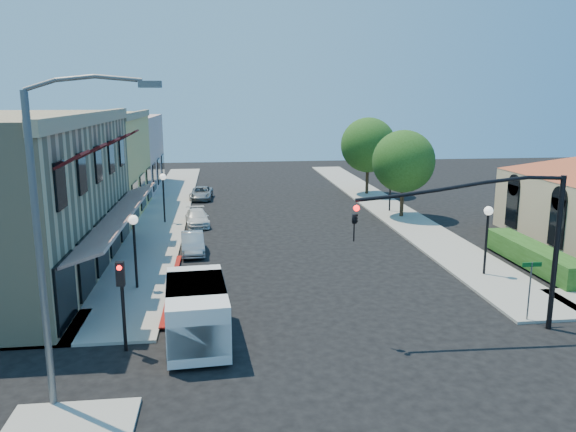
{
  "coord_description": "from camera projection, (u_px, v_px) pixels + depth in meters",
  "views": [
    {
      "loc": [
        -4.52,
        -17.53,
        8.83
      ],
      "look_at": [
        -0.99,
        11.46,
        2.6
      ],
      "focal_mm": 35.0,
      "sensor_mm": 36.0,
      "label": 1
    }
  ],
  "objects": [
    {
      "name": "sidewalk_left",
      "position": [
        168.0,
        209.0,
        44.56
      ],
      "size": [
        3.5,
        50.0,
        0.12
      ],
      "primitive_type": "cube",
      "color": "#99968B",
      "rests_on": "ground"
    },
    {
      "name": "street_tree_b",
      "position": [
        368.0,
        145.0,
        50.55
      ],
      "size": [
        4.94,
        4.94,
        7.02
      ],
      "color": "black",
      "rests_on": "ground"
    },
    {
      "name": "lamppost_right_far",
      "position": [
        391.0,
        177.0,
        43.13
      ],
      "size": [
        0.44,
        0.44,
        3.57
      ],
      "color": "black",
      "rests_on": "ground"
    },
    {
      "name": "secondary_signal",
      "position": [
        122.0,
        289.0,
        19.33
      ],
      "size": [
        0.28,
        0.42,
        3.32
      ],
      "color": "black",
      "rests_on": "ground"
    },
    {
      "name": "ground",
      "position": [
        356.0,
        357.0,
        19.4
      ],
      "size": [
        120.0,
        120.0,
        0.0
      ],
      "primitive_type": "plane",
      "color": "black",
      "rests_on": "ground"
    },
    {
      "name": "hedge",
      "position": [
        533.0,
        268.0,
        29.52
      ],
      "size": [
        1.4,
        8.0,
        1.1
      ],
      "primitive_type": "cube",
      "color": "#1F4714",
      "rests_on": "ground"
    },
    {
      "name": "street_tree_a",
      "position": [
        404.0,
        161.0,
        40.92
      ],
      "size": [
        4.56,
        4.56,
        6.48
      ],
      "color": "black",
      "rests_on": "ground"
    },
    {
      "name": "curb_red_strip",
      "position": [
        172.0,
        288.0,
        26.35
      ],
      "size": [
        0.25,
        10.0,
        0.06
      ],
      "primitive_type": "cube",
      "color": "maroon",
      "rests_on": "ground"
    },
    {
      "name": "white_van",
      "position": [
        197.0,
        310.0,
        20.38
      ],
      "size": [
        2.44,
        5.01,
        2.16
      ],
      "color": "silver",
      "rests_on": "ground"
    },
    {
      "name": "lamppost_left_far",
      "position": [
        163.0,
        186.0,
        39.18
      ],
      "size": [
        0.44,
        0.44,
        3.57
      ],
      "color": "black",
      "rests_on": "ground"
    },
    {
      "name": "yellow_stucco_building",
      "position": [
        73.0,
        165.0,
        42.01
      ],
      "size": [
        10.0,
        12.0,
        7.6
      ],
      "primitive_type": "cube",
      "color": "tan",
      "rests_on": "ground"
    },
    {
      "name": "parked_car_b",
      "position": [
        193.0,
        243.0,
        32.16
      ],
      "size": [
        1.55,
        3.7,
        1.19
      ],
      "primitive_type": "imported",
      "rotation": [
        0.0,
        0.0,
        0.08
      ],
      "color": "#A1A4A6",
      "rests_on": "ground"
    },
    {
      "name": "parked_car_d",
      "position": [
        201.0,
        193.0,
        49.05
      ],
      "size": [
        2.04,
        4.04,
        1.1
      ],
      "primitive_type": "imported",
      "rotation": [
        0.0,
        0.0,
        -0.06
      ],
      "color": "gray",
      "rests_on": "ground"
    },
    {
      "name": "street_name_sign",
      "position": [
        530.0,
        282.0,
        22.06
      ],
      "size": [
        0.8,
        0.06,
        2.5
      ],
      "color": "#595B5E",
      "rests_on": "ground"
    },
    {
      "name": "lamppost_left_near",
      "position": [
        134.0,
        233.0,
        25.59
      ],
      "size": [
        0.44,
        0.44,
        3.57
      ],
      "color": "black",
      "rests_on": "ground"
    },
    {
      "name": "pink_stucco_building",
      "position": [
        104.0,
        153.0,
        53.72
      ],
      "size": [
        10.0,
        12.0,
        7.0
      ],
      "primitive_type": "cube",
      "color": "beige",
      "rests_on": "ground"
    },
    {
      "name": "sidewalk_right",
      "position": [
        382.0,
        204.0,
        46.63
      ],
      "size": [
        3.5,
        50.0,
        0.12
      ],
      "primitive_type": "cube",
      "color": "#99968B",
      "rests_on": "ground"
    },
    {
      "name": "parked_car_a",
      "position": [
        186.0,
        280.0,
        25.87
      ],
      "size": [
        1.5,
        3.19,
        1.05
      ],
      "primitive_type": "imported",
      "rotation": [
        0.0,
        0.0,
        -0.08
      ],
      "color": "black",
      "rests_on": "ground"
    },
    {
      "name": "signal_mast_arm",
      "position": [
        505.0,
        228.0,
        20.69
      ],
      "size": [
        8.01,
        0.39,
        6.0
      ],
      "color": "black",
      "rests_on": "ground"
    },
    {
      "name": "cobra_streetlight",
      "position": [
        51.0,
        230.0,
        15.27
      ],
      "size": [
        3.6,
        0.25,
        9.31
      ],
      "color": "#595B5E",
      "rests_on": "ground"
    },
    {
      "name": "parked_car_c",
      "position": [
        197.0,
        218.0,
        39.1
      ],
      "size": [
        1.93,
        3.92,
        1.1
      ],
      "primitive_type": "imported",
      "rotation": [
        0.0,
        0.0,
        0.11
      ],
      "color": "silver",
      "rests_on": "ground"
    },
    {
      "name": "lamppost_right_near",
      "position": [
        488.0,
        223.0,
        27.6
      ],
      "size": [
        0.44,
        0.44,
        3.57
      ],
      "color": "black",
      "rests_on": "ground"
    }
  ]
}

